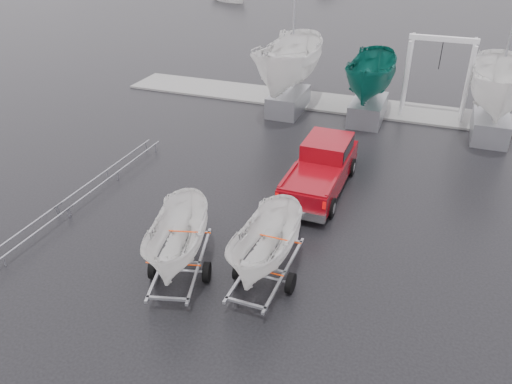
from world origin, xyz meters
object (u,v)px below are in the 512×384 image
pickup_truck (322,165)px  boat_hoist (439,66)px  trailer_parked (176,203)px  trailer_hitched (267,209)px

pickup_truck → boat_hoist: bearing=70.9°
trailer_parked → boat_hoist: (6.09, 16.45, 0.18)m
trailer_parked → boat_hoist: trailer_parked is taller
pickup_truck → boat_hoist: boat_hoist is taller
trailer_hitched → trailer_parked: 2.55m
trailer_parked → boat_hoist: size_ratio=1.11×
trailer_hitched → trailer_parked: trailer_parked is taller
trailer_parked → pickup_truck: bearing=54.0°
pickup_truck → trailer_hitched: (-0.09, -6.16, 1.54)m
boat_hoist → pickup_truck: bearing=-110.0°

